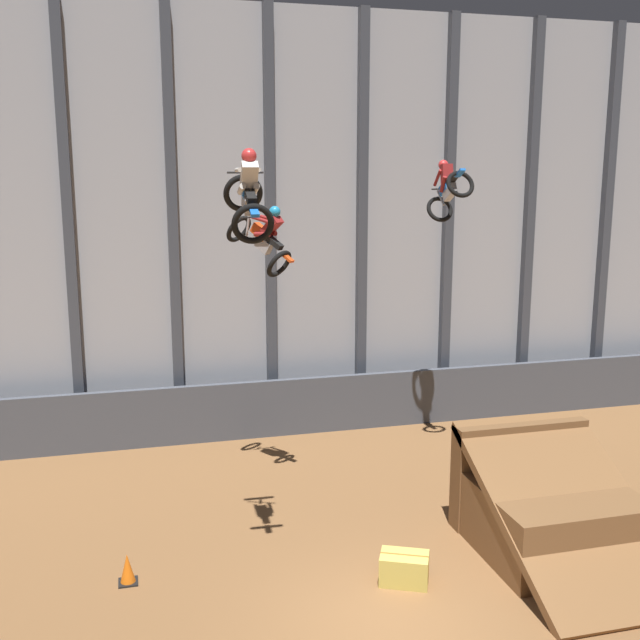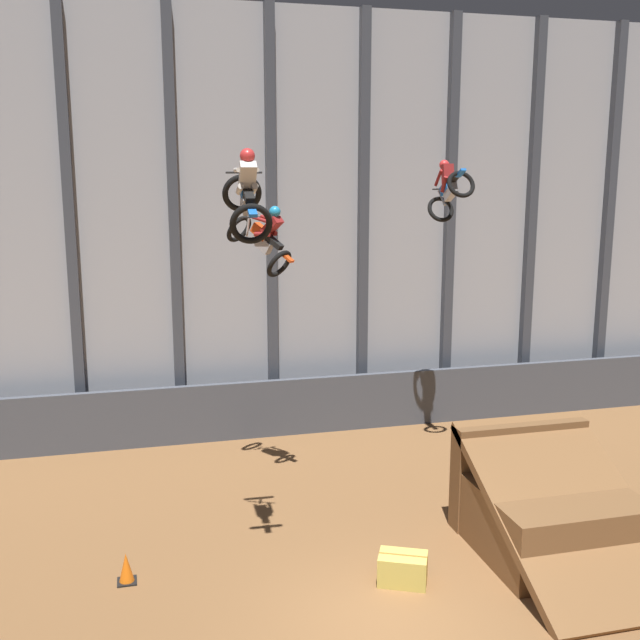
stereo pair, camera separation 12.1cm
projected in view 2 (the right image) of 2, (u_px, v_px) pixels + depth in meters
The scene contains 9 objects.
ground_plane at pixel (387, 624), 12.76m from camera, with size 60.00×60.00×0.00m, color brown.
arena_back_wall at pixel (271, 225), 21.67m from camera, with size 32.00×0.40×12.18m.
lower_barrier at pixel (278, 408), 21.82m from camera, with size 31.36×0.20×1.68m.
dirt_ramp at pixel (546, 508), 15.28m from camera, with size 3.01×4.48×2.46m.
rider_bike_left_air at pixel (247, 196), 13.03m from camera, with size 0.79×1.87×1.66m.
rider_bike_center_air at pixel (263, 238), 17.26m from camera, with size 1.65×1.73×1.70m.
rider_bike_right_air at pixel (449, 189), 19.16m from camera, with size 0.74×1.68×1.67m.
traffic_cone_near_ramp at pixel (126, 568), 14.02m from camera, with size 0.36×0.36×0.58m.
hay_bale_trackside at pixel (403, 569), 14.00m from camera, with size 1.07×0.93×0.57m.
Camera 2 is at (-3.93, -10.89, 7.55)m, focal length 42.00 mm.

